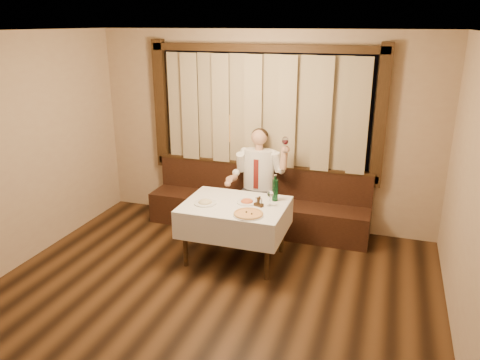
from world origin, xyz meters
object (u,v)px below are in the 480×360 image
(pasta_red, at_px, (247,200))
(pasta_cream, at_px, (205,201))
(dining_table, at_px, (235,211))
(banquette, at_px, (258,207))
(cruet_caddy, at_px, (259,203))
(pizza, at_px, (248,214))
(seated_man, at_px, (258,174))
(green_bottle, at_px, (275,190))

(pasta_red, height_order, pasta_cream, pasta_cream)
(dining_table, height_order, pasta_cream, pasta_cream)
(dining_table, bearing_deg, banquette, 90.00)
(pasta_red, relative_size, cruet_caddy, 2.00)
(banquette, bearing_deg, pasta_red, -82.07)
(banquette, height_order, pizza, banquette)
(pasta_cream, xyz_separation_m, cruet_caddy, (0.65, 0.13, 0.00))
(pizza, bearing_deg, cruet_caddy, 83.49)
(pizza, height_order, pasta_cream, pasta_cream)
(pizza, xyz_separation_m, seated_man, (-0.25, 1.23, 0.08))
(dining_table, height_order, green_bottle, green_bottle)
(cruet_caddy, bearing_deg, pasta_cream, -148.28)
(banquette, relative_size, pizza, 8.80)
(pasta_red, distance_m, cruet_caddy, 0.18)
(seated_man, bearing_deg, cruet_caddy, -72.98)
(dining_table, xyz_separation_m, cruet_caddy, (0.30, 0.01, 0.15))
(pasta_red, xyz_separation_m, green_bottle, (0.31, 0.18, 0.11))
(cruet_caddy, bearing_deg, pizza, -75.85)
(pizza, bearing_deg, seated_man, 101.37)
(cruet_caddy, height_order, seated_man, seated_man)
(banquette, height_order, green_bottle, green_bottle)
(pasta_cream, relative_size, green_bottle, 0.81)
(green_bottle, bearing_deg, pasta_cream, -154.70)
(dining_table, height_order, seated_man, seated_man)
(pasta_red, bearing_deg, seated_man, 97.44)
(dining_table, xyz_separation_m, seated_man, (0.02, 0.93, 0.20))
(banquette, distance_m, green_bottle, 1.07)
(seated_man, bearing_deg, pasta_cream, -109.32)
(banquette, relative_size, pasta_red, 12.73)
(pasta_cream, distance_m, seated_man, 1.11)
(pasta_red, relative_size, seated_man, 0.17)
(pizza, relative_size, cruet_caddy, 2.90)
(pasta_red, distance_m, seated_man, 0.87)
(dining_table, height_order, pizza, pizza)
(banquette, xyz_separation_m, cruet_caddy, (0.30, -1.01, 0.49))
(dining_table, relative_size, pasta_cream, 4.57)
(banquette, relative_size, seated_man, 2.15)
(dining_table, xyz_separation_m, pizza, (0.27, -0.30, 0.12))
(pizza, height_order, cruet_caddy, cruet_caddy)
(dining_table, relative_size, pizza, 3.49)
(pasta_red, height_order, cruet_caddy, cruet_caddy)
(green_bottle, distance_m, seated_man, 0.80)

